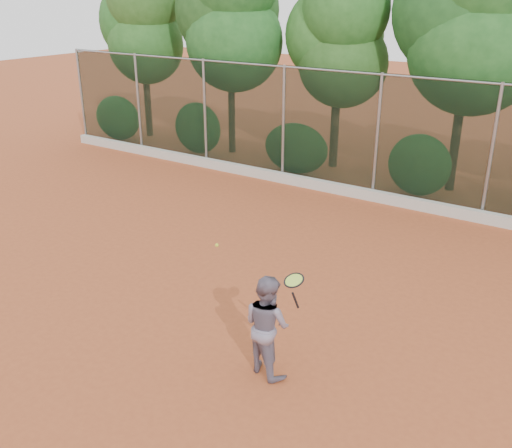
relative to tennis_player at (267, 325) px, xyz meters
The scene contains 7 objects.
ground 2.40m from the tennis_player, 142.25° to the left, with size 80.00×80.00×0.00m, color #A64C27.
concrete_curb 8.42m from the tennis_player, 102.27° to the left, with size 24.00×0.20×0.30m, color beige.
tennis_player is the anchor object (origin of this frame).
chainlink_fence 8.63m from the tennis_player, 102.01° to the left, with size 24.09×0.09×3.50m.
foliage_backdrop 11.21m from the tennis_player, 102.68° to the left, with size 23.70×3.63×7.55m.
tennis_racket 1.00m from the tennis_player, ahead, with size 0.37×0.37×0.57m.
tennis_ball_in_flight 1.64m from the tennis_player, 158.01° to the left, with size 0.06×0.06×0.06m.
Camera 1 is at (5.73, -7.61, 5.50)m, focal length 40.00 mm.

